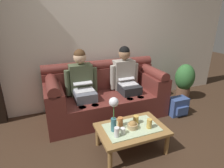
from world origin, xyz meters
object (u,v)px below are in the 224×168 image
Objects in this scene: cup_near_left at (120,122)px; cup_far_right at (123,131)px; person_right at (126,78)px; cup_near_right at (136,120)px; potted_plant at (184,80)px; person_left at (82,83)px; backpack_right at (178,107)px; couch at (105,95)px; cup_far_center at (117,132)px; coffee_table at (131,130)px; flower_vase at (114,110)px; cup_far_left at (149,124)px; snack_bowl at (132,125)px.

cup_near_left reaches higher than cup_far_right.
person_right is 1.05m from cup_near_right.
cup_far_right is 0.10× the size of potted_plant.
person_left is 1.00× the size of person_right.
cup_near_right is 0.33× the size of backpack_right.
potted_plant is (2.19, 0.01, -0.23)m from person_left.
person_right is 1.29m from cup_far_right.
person_right reaches higher than backpack_right.
couch is 1.69× the size of person_left.
cup_far_center reaches higher than cup_near_right.
cup_far_right is (-0.04, -0.17, -0.02)m from cup_near_left.
cup_far_right is at bearing -149.93° from potted_plant.
coffee_table is 1.93× the size of flower_vase.
cup_far_left is (0.33, -0.18, 0.00)m from cup_near_left.
cup_near_left is at bearing 174.62° from cup_near_right.
cup_far_center is 0.16× the size of potted_plant.
cup_far_center is (-0.01, -0.13, -0.23)m from flower_vase.
person_right is at bearing 69.04° from snack_bowl.
person_right is at bearing 57.58° from flower_vase.
backpack_right is 0.81m from potted_plant.
person_left is at bearing -179.78° from potted_plant.
cup_far_left is at bearing -144.09° from potted_plant.
cup_far_left is 1.22m from backpack_right.
snack_bowl is 1.07× the size of cup_far_center.
flower_vase reaches higher than cup_far_left.
cup_far_left is (-0.20, -1.14, -0.24)m from person_right.
flower_vase is 1.38× the size of backpack_right.
couch is 4.45× the size of flower_vase.
cup_near_right is 1.96m from potted_plant.
couch is 1.69× the size of person_right.
snack_bowl is 0.27m from cup_far_center.
potted_plant reaches higher than cup_near_right.
flower_vase reaches higher than cup_far_center.
couch reaches higher than cup_far_left.
flower_vase is 2.30m from potted_plant.
cup_near_right is at bearing -107.51° from person_right.
backpack_right is (1.13, 0.46, -0.24)m from cup_near_right.
cup_far_left is at bearing -18.49° from snack_bowl.
couch is 0.49m from person_right.
cup_far_center is at bearing -162.45° from cup_far_right.
potted_plant is (1.39, 0.01, -0.23)m from person_right.
cup_near_right is at bearing -84.40° from couch.
cup_near_right is (0.22, -0.02, -0.01)m from cup_near_left.
cup_far_center is (-0.35, -0.18, 0.01)m from cup_near_right.
coffee_table is 1.15× the size of potted_plant.
cup_far_left is (0.21, -0.07, 0.02)m from snack_bowl.
person_right is at bearing 60.99° from cup_near_left.
cup_far_right is at bearing -98.24° from couch.
cup_far_left is (0.47, 0.02, 0.00)m from cup_far_center.
snack_bowl is at bearing 161.51° from cup_far_left.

